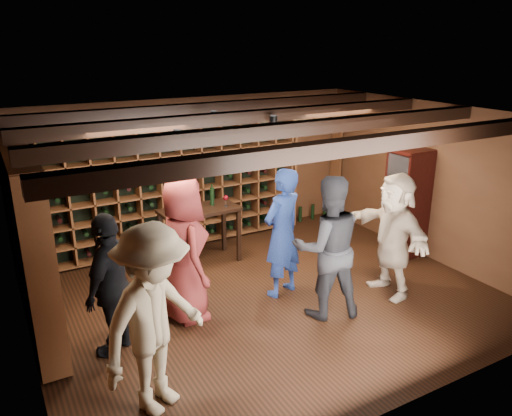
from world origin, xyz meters
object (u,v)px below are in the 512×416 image
man_grey_suit (327,247)px  tasting_table (199,215)px  guest_red_floral (184,250)px  guest_woman_black (112,284)px  man_blue_shirt (282,233)px  guest_khaki (155,320)px  display_cabinet (406,205)px  guest_beige (393,235)px

man_grey_suit → tasting_table: man_grey_suit is taller
guest_red_floral → guest_woman_black: (-0.97, -0.30, -0.09)m
man_blue_shirt → guest_khaki: guest_khaki is taller
display_cabinet → guest_khaki: size_ratio=0.92×
guest_woman_black → tasting_table: (1.77, 1.73, -0.04)m
display_cabinet → guest_woman_black: 4.86m
display_cabinet → man_blue_shirt: bearing=-176.1°
man_grey_suit → guest_red_floral: 1.78m
guest_beige → man_grey_suit: bearing=-83.0°
guest_khaki → guest_beige: (3.59, 0.65, -0.08)m
guest_khaki → tasting_table: (1.65, 2.85, -0.14)m
guest_khaki → tasting_table: guest_khaki is taller
guest_beige → tasting_table: size_ratio=1.41×
guest_red_floral → guest_woman_black: bearing=109.1°
display_cabinet → man_grey_suit: 2.45m
guest_woman_black → guest_khaki: (0.12, -1.12, 0.11)m
guest_red_floral → guest_khaki: 1.66m
display_cabinet → man_grey_suit: man_grey_suit is taller
guest_khaki → guest_beige: bearing=-18.0°
guest_red_floral → guest_beige: size_ratio=1.07×
guest_red_floral → tasting_table: 1.64m
guest_red_floral → guest_khaki: bearing=151.0°
guest_red_floral → guest_woman_black: guest_red_floral is taller
guest_beige → guest_khaki: bearing=-73.9°
guest_red_floral → guest_khaki: guest_khaki is taller
display_cabinet → guest_khaki: (-4.72, -1.54, 0.09)m
man_grey_suit → tasting_table: bearing=-51.9°
guest_woman_black → tasting_table: bearing=176.8°
man_grey_suit → guest_khaki: bearing=32.8°
guest_red_floral → guest_woman_black: size_ratio=1.11×
display_cabinet → man_blue_shirt: 2.48m
display_cabinet → guest_khaki: bearing=-162.0°
display_cabinet → man_blue_shirt: size_ratio=0.97×
guest_red_floral → tasting_table: guest_red_floral is taller
display_cabinet → guest_khaki: 4.97m
man_grey_suit → man_blue_shirt: bearing=-56.3°
guest_red_floral → guest_khaki: size_ratio=0.98×
man_blue_shirt → guest_beige: size_ratio=1.04×
display_cabinet → guest_woman_black: display_cabinet is taller
guest_woman_black → guest_beige: size_ratio=0.96×
guest_khaki → man_blue_shirt: bearing=3.1°
man_grey_suit → guest_woman_black: bearing=7.5°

